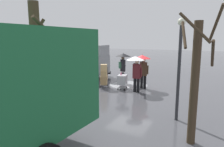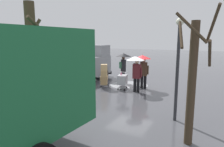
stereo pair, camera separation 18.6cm
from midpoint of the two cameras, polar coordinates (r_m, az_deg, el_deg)
ground_plane at (r=13.13m, az=5.62°, el=-4.04°), size 90.00×90.00×0.00m
slush_patch_near_cluster at (r=15.57m, az=-7.48°, el=-1.87°), size 1.94×1.94×0.01m
slush_patch_under_van at (r=13.94m, az=5.12°, el=-3.20°), size 2.54×2.54×0.01m
cargo_van_parked_right at (r=15.28m, az=-7.39°, el=2.38°), size 2.21×5.35×2.60m
shopping_cart_vendor at (r=12.72m, az=3.34°, el=-1.83°), size 0.72×0.92×1.04m
hand_dolly_boxes at (r=12.94m, az=-1.82°, el=-0.53°), size 0.76×0.85×1.51m
pedestrian_pink_side at (r=11.92m, az=7.16°, el=2.27°), size 1.04×1.04×2.15m
pedestrian_black_side at (r=12.84m, az=9.07°, el=2.69°), size 1.04×1.04×2.15m
pedestrian_white_side at (r=14.24m, az=3.57°, el=3.49°), size 1.04×1.04×2.15m
bare_tree_near at (r=6.29m, az=22.37°, el=-1.46°), size 1.12×1.11×4.00m
bare_tree_far at (r=5.32m, az=-20.00°, el=-2.17°), size 0.96×1.05×3.98m
street_lamp at (r=7.94m, az=18.60°, el=3.79°), size 0.28×0.28×3.86m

